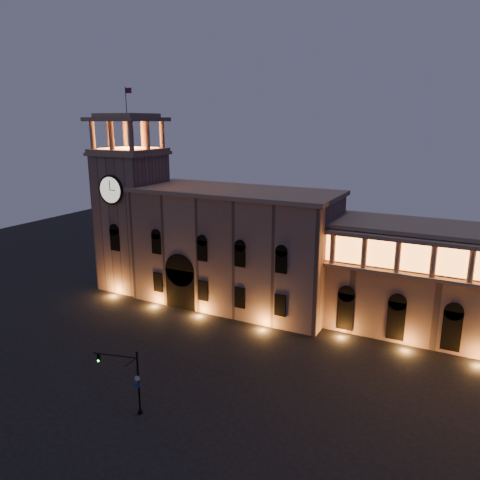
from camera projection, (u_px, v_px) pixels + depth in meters
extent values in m
plane|color=black|center=(160.00, 370.00, 52.76)|extent=(160.00, 160.00, 0.00)
cube|color=#846656|center=(235.00, 249.00, 70.50)|extent=(30.00, 12.00, 17.00)
cube|color=gray|center=(235.00, 191.00, 68.33)|extent=(30.80, 12.80, 0.60)
cube|color=black|center=(183.00, 288.00, 69.87)|extent=(5.00, 1.40, 6.00)
cylinder|color=black|center=(182.00, 269.00, 69.13)|extent=(5.00, 1.40, 5.00)
cube|color=orange|center=(182.00, 290.00, 69.75)|extent=(4.20, 0.20, 5.00)
cube|color=#846656|center=(133.00, 222.00, 77.21)|extent=(9.00, 9.00, 22.00)
cube|color=gray|center=(129.00, 153.00, 74.43)|extent=(9.80, 9.80, 0.50)
cylinder|color=black|center=(111.00, 190.00, 71.69)|extent=(4.60, 0.35, 4.60)
cylinder|color=beige|center=(110.00, 190.00, 71.57)|extent=(4.00, 0.12, 4.00)
cube|color=gray|center=(129.00, 150.00, 74.30)|extent=(9.40, 9.40, 0.50)
cube|color=orange|center=(129.00, 148.00, 74.23)|extent=(6.80, 6.80, 0.15)
cylinder|color=gray|center=(92.00, 135.00, 72.13)|extent=(0.76, 0.76, 4.20)
cylinder|color=gray|center=(111.00, 136.00, 70.45)|extent=(0.76, 0.76, 4.20)
cylinder|color=gray|center=(131.00, 136.00, 68.77)|extent=(0.76, 0.76, 4.20)
cylinder|color=gray|center=(125.00, 134.00, 78.68)|extent=(0.76, 0.76, 4.20)
cylinder|color=gray|center=(143.00, 134.00, 77.00)|extent=(0.76, 0.76, 4.20)
cylinder|color=gray|center=(162.00, 135.00, 75.32)|extent=(0.76, 0.76, 4.20)
cylinder|color=gray|center=(110.00, 135.00, 75.40)|extent=(0.76, 0.76, 4.20)
cylinder|color=gray|center=(147.00, 135.00, 72.04)|extent=(0.76, 0.76, 4.20)
cube|color=gray|center=(127.00, 119.00, 73.13)|extent=(9.80, 9.80, 0.60)
cube|color=gray|center=(127.00, 115.00, 72.98)|extent=(7.50, 7.50, 0.60)
cylinder|color=black|center=(126.00, 100.00, 72.41)|extent=(0.10, 0.10, 4.00)
plane|color=#58192C|center=(128.00, 90.00, 71.80)|extent=(1.20, 0.00, 1.20)
cylinder|color=gray|center=(333.00, 248.00, 59.66)|extent=(0.70, 0.70, 4.00)
cylinder|color=gray|center=(364.00, 252.00, 57.89)|extent=(0.70, 0.70, 4.00)
cylinder|color=gray|center=(398.00, 256.00, 56.12)|extent=(0.70, 0.70, 4.00)
cylinder|color=gray|center=(433.00, 261.00, 54.35)|extent=(0.70, 0.70, 4.00)
cylinder|color=gray|center=(471.00, 265.00, 52.58)|extent=(0.70, 0.70, 4.00)
cylinder|color=black|center=(139.00, 384.00, 44.22)|extent=(0.18, 0.18, 6.28)
cylinder|color=black|center=(140.00, 412.00, 44.96)|extent=(0.50, 0.50, 0.27)
sphere|color=black|center=(137.00, 353.00, 43.42)|extent=(0.25, 0.25, 0.25)
cylinder|color=black|center=(115.00, 355.00, 44.04)|extent=(4.37, 1.21, 0.11)
cube|color=black|center=(99.00, 358.00, 44.52)|extent=(0.32, 0.31, 0.76)
cylinder|color=#0CE53F|center=(98.00, 361.00, 44.44)|extent=(0.17, 0.11, 0.16)
cylinder|color=silver|center=(137.00, 378.00, 43.96)|extent=(0.53, 0.17, 0.54)
cylinder|color=navy|center=(138.00, 385.00, 44.13)|extent=(0.53, 0.17, 0.54)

